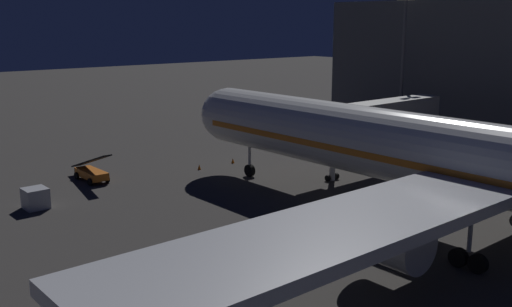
% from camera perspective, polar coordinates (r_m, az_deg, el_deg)
% --- Properties ---
extents(ground_plane, '(320.00, 320.00, 0.00)m').
position_cam_1_polar(ground_plane, '(48.91, 9.57, -5.26)').
color(ground_plane, '#383533').
extents(jet_bridge, '(18.25, 3.40, 7.27)m').
position_cam_1_polar(jet_bridge, '(59.67, 10.73, 3.57)').
color(jet_bridge, '#9E9E99').
rests_on(jet_bridge, ground_plane).
extents(apron_floodlight_mast, '(2.90, 0.50, 18.02)m').
position_cam_1_polar(apron_floodlight_mast, '(75.81, 14.03, 8.88)').
color(apron_floodlight_mast, '#59595E').
rests_on(apron_floodlight_mast, ground_plane).
extents(belt_loader, '(1.96, 7.34, 3.17)m').
position_cam_1_polar(belt_loader, '(58.42, -15.63, -1.76)').
color(belt_loader, orange).
rests_on(belt_loader, ground_plane).
extents(baggage_container_near_belt, '(1.81, 1.86, 1.68)m').
position_cam_1_polar(baggage_container_near_belt, '(51.29, -20.56, -4.08)').
color(baggage_container_near_belt, '#B7BABF').
rests_on(baggage_container_near_belt, ground_plane).
extents(traffic_cone_nose_port, '(0.36, 0.36, 0.55)m').
position_cam_1_polar(traffic_cone_nose_port, '(63.54, -2.26, -0.69)').
color(traffic_cone_nose_port, orange).
rests_on(traffic_cone_nose_port, ground_plane).
extents(traffic_cone_nose_starboard, '(0.36, 0.36, 0.55)m').
position_cam_1_polar(traffic_cone_nose_starboard, '(61.01, -5.51, -1.30)').
color(traffic_cone_nose_starboard, orange).
rests_on(traffic_cone_nose_starboard, ground_plane).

